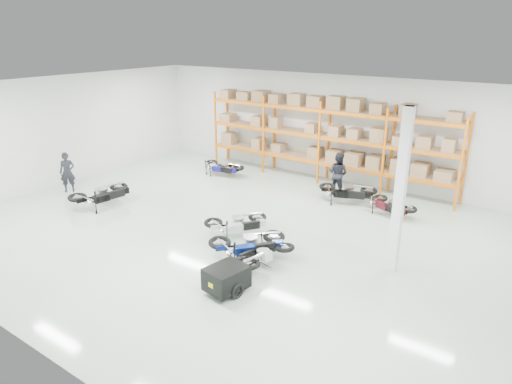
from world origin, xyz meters
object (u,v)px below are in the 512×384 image
Objects in this scene: moto_back_d at (391,202)px; person_left at (67,172)px; moto_touring_right at (263,250)px; moto_black_far_left at (102,191)px; person_back at (338,174)px; moto_silver_left at (238,220)px; moto_back_c at (347,188)px; moto_blue_centre at (249,240)px; trailer at (226,278)px; moto_back_b at (219,164)px; moto_back_a at (223,165)px.

person_left is (-11.61, -5.02, 0.33)m from moto_back_d.
moto_touring_right is 1.03× the size of person_left.
moto_black_far_left is 1.23× the size of person_left.
moto_silver_left is at bearing 85.03° from person_back.
moto_silver_left is at bearing 143.03° from moto_back_c.
moto_blue_centre is at bearing 174.65° from moto_silver_left.
moto_silver_left is 1.04× the size of trailer.
moto_black_far_left is 1.27× the size of moto_back_d.
trailer is at bearing 148.89° from moto_blue_centre.
person_left is at bearing 100.36° from moto_back_c.
person_left is (-3.53, -5.34, 0.33)m from moto_back_b.
moto_blue_centre is at bearing -141.22° from moto_back_a.
moto_back_b is 5.61m from person_back.
moto_blue_centre is 1.23× the size of moto_back_d.
moto_back_d is 2.72m from person_back.
moto_back_c is (1.62, 4.75, 0.03)m from moto_silver_left.
moto_black_far_left reaches higher than moto_silver_left.
person_back reaches higher than moto_black_far_left.
moto_black_far_left is 1.06× the size of moto_back_c.
moto_back_a is 0.84× the size of moto_back_c.
moto_back_c reaches higher than moto_silver_left.
moto_back_c reaches higher than moto_touring_right.
moto_back_a is 0.30m from moto_back_b.
moto_silver_left is 1.12× the size of moto_back_a.
moto_silver_left is 1.13× the size of moto_back_d.
moto_back_b is (-5.88, 5.85, -0.11)m from moto_blue_centre.
trailer is 7.50m from moto_back_d.
moto_blue_centre is at bearing -173.06° from moto_black_far_left.
moto_black_far_left is (-6.90, 0.23, 0.02)m from moto_blue_centre.
moto_back_b is (-6.47, 7.65, 0.08)m from trailer.
person_left is (-9.81, -5.32, 0.24)m from moto_back_c.
person_left is 10.87m from person_back.
moto_silver_left reaches higher than moto_back_b.
moto_black_far_left is 2.53m from person_left.
moto_back_b is 6.41m from person_left.
moto_silver_left is 0.89× the size of moto_black_far_left.
moto_blue_centre reaches higher than moto_back_b.
moto_silver_left is 5.74m from moto_black_far_left.
moto_black_far_left reaches higher than moto_blue_centre.
person_left is at bearing 138.81° from moto_back_a.
moto_back_b is 6.28m from moto_back_c.
moto_blue_centre is 1.09× the size of moto_silver_left.
moto_back_c is at bearing 101.69° from moto_touring_right.
moto_back_d is at bearing -91.09° from moto_back_b.
person_left is at bearing 135.34° from moto_back_d.
moto_touring_right is at bearing -139.29° from moto_back_a.
trailer is at bearing 158.26° from moto_silver_left.
moto_blue_centre is at bearing -51.37° from person_left.
moto_back_b is at bearing -4.37° from moto_blue_centre.
person_left reaches higher than trailer.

